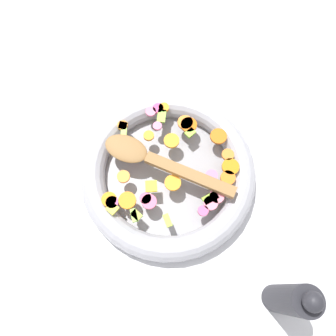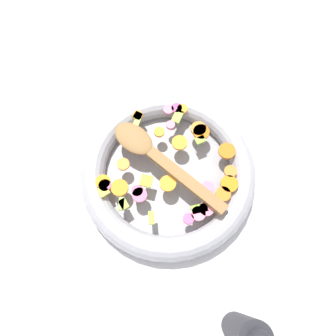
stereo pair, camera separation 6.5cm
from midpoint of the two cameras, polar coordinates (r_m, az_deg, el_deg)
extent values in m
plane|color=silver|center=(0.70, -2.65, -1.77)|extent=(4.00, 4.00, 0.00)
cylinder|color=gray|center=(0.69, -2.67, -1.62)|extent=(0.31, 0.31, 0.01)
torus|color=#9E9EA5|center=(0.68, -2.74, -1.11)|extent=(0.36, 0.36, 0.05)
cylinder|color=orange|center=(0.68, -6.11, 5.25)|extent=(0.03, 0.03, 0.01)
cylinder|color=orange|center=(0.69, 0.94, 7.16)|extent=(0.05, 0.05, 0.01)
cylinder|color=orange|center=(0.67, 7.66, 1.93)|extent=(0.03, 0.03, 0.01)
cylinder|color=orange|center=(0.69, 0.32, 7.57)|extent=(0.04, 0.04, 0.01)
cylinder|color=orange|center=(0.67, -2.14, 4.40)|extent=(0.05, 0.05, 0.01)
cylinder|color=orange|center=(0.66, 8.08, -0.18)|extent=(0.04, 0.04, 0.01)
cylinder|color=orange|center=(0.64, -10.01, -5.99)|extent=(0.04, 0.04, 0.01)
cylinder|color=orange|center=(0.70, -10.58, 6.95)|extent=(0.02, 0.02, 0.01)
cylinder|color=orange|center=(0.68, 6.09, 5.14)|extent=(0.04, 0.04, 0.01)
cylinder|color=orange|center=(0.71, -3.39, 10.11)|extent=(0.03, 0.03, 0.01)
cylinder|color=orange|center=(0.65, 7.60, -2.10)|extent=(0.03, 0.03, 0.01)
cylinder|color=orange|center=(0.65, -13.07, -5.77)|extent=(0.04, 0.04, 0.01)
cylinder|color=orange|center=(0.64, -2.06, -3.00)|extent=(0.03, 0.03, 0.01)
cylinder|color=orange|center=(0.65, -10.59, -1.88)|extent=(0.03, 0.03, 0.01)
cube|color=#94CA4F|center=(0.63, -8.91, -8.57)|extent=(0.02, 0.03, 0.01)
cube|color=#97D246|center=(0.70, -3.81, 8.64)|extent=(0.02, 0.03, 0.01)
cube|color=#91CC3F|center=(0.68, 1.17, 5.79)|extent=(0.02, 0.03, 0.01)
cube|color=#A9D13E|center=(0.62, -3.10, -9.52)|extent=(0.02, 0.03, 0.01)
cube|color=#A2BA44|center=(0.63, -8.50, -8.53)|extent=(0.02, 0.02, 0.01)
cube|color=#ABCA55|center=(0.69, -10.38, 5.82)|extent=(0.02, 0.03, 0.01)
cube|color=#8CBA33|center=(0.63, 4.49, -5.68)|extent=(0.03, 0.03, 0.01)
cylinder|color=pink|center=(0.63, 4.52, -6.53)|extent=(0.04, 0.04, 0.01)
cylinder|color=#D64781|center=(0.64, -12.59, -6.28)|extent=(0.03, 0.03, 0.01)
cylinder|color=#DA5173|center=(0.64, -6.88, -5.69)|extent=(0.03, 0.03, 0.01)
cylinder|color=#E37287|center=(0.63, 5.62, -5.32)|extent=(0.04, 0.04, 0.01)
cylinder|color=pink|center=(0.65, 4.75, -1.74)|extent=(0.03, 0.03, 0.01)
cylinder|color=pink|center=(0.71, -5.68, 9.39)|extent=(0.02, 0.02, 0.01)
cylinder|color=#D65578|center=(0.63, -6.25, -6.28)|extent=(0.03, 0.03, 0.01)
cylinder|color=pink|center=(0.69, -4.58, 6.94)|extent=(0.03, 0.03, 0.01)
cylinder|color=#DB5185|center=(0.63, 3.18, -7.87)|extent=(0.03, 0.03, 0.01)
cylinder|color=#DE417A|center=(0.71, -4.37, 9.97)|extent=(0.03, 0.03, 0.01)
cylinder|color=#CD3159|center=(0.67, -9.27, 2.04)|extent=(0.03, 0.03, 0.01)
cube|color=yellow|center=(0.64, 6.21, -3.62)|extent=(0.02, 0.02, 0.01)
cube|color=yellow|center=(0.68, -11.34, 4.27)|extent=(0.03, 0.03, 0.01)
cube|color=yellow|center=(0.64, -12.54, -7.30)|extent=(0.03, 0.03, 0.01)
cube|color=yellow|center=(0.64, -5.84, -3.60)|extent=(0.03, 0.03, 0.01)
cube|color=gold|center=(0.70, -10.53, 6.88)|extent=(0.02, 0.02, 0.01)
cube|color=olive|center=(0.63, 0.93, -1.59)|extent=(0.19, 0.05, 0.01)
ellipsoid|color=olive|center=(0.66, -10.08, 2.99)|extent=(0.10, 0.07, 0.01)
cylinder|color=#232328|center=(0.61, 17.34, -21.48)|extent=(0.05, 0.05, 0.16)
sphere|color=#232328|center=(0.52, 20.51, -21.54)|extent=(0.03, 0.03, 0.03)
camera|label=1|loc=(0.03, -92.89, -7.83)|focal=35.00mm
camera|label=2|loc=(0.03, 87.11, 7.83)|focal=35.00mm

